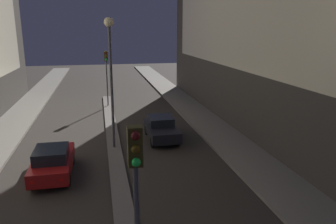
# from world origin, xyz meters

# --- Properties ---
(median_strip) EXTENTS (0.84, 31.39, 0.15)m
(median_strip) POSITION_xyz_m (0.00, 16.70, 0.07)
(median_strip) COLOR #66605B
(median_strip) RESTS_ON ground
(traffic_light_near) EXTENTS (0.32, 0.42, 5.06)m
(traffic_light_near) POSITION_xyz_m (0.00, 3.97, 3.84)
(traffic_light_near) COLOR #4C4C51
(traffic_light_near) RESTS_ON median_strip
(traffic_light_mid) EXTENTS (0.32, 0.42, 5.06)m
(traffic_light_mid) POSITION_xyz_m (0.00, 28.00, 3.84)
(traffic_light_mid) COLOR #4C4C51
(traffic_light_mid) RESTS_ON median_strip
(street_lamp) EXTENTS (0.55, 0.55, 7.70)m
(street_lamp) POSITION_xyz_m (0.00, 16.56, 5.58)
(street_lamp) COLOR #4C4C51
(street_lamp) RESTS_ON median_strip
(car_left_lane) EXTENTS (1.83, 4.23, 1.55)m
(car_left_lane) POSITION_xyz_m (-3.18, 13.40, 0.78)
(car_left_lane) COLOR maroon
(car_left_lane) RESTS_ON ground
(car_right_lane) EXTENTS (1.84, 4.05, 1.52)m
(car_right_lane) POSITION_xyz_m (3.18, 17.76, 0.77)
(car_right_lane) COLOR black
(car_right_lane) RESTS_ON ground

